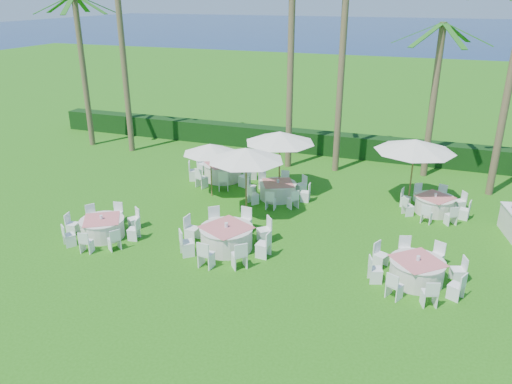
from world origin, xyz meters
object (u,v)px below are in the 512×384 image
umbrella_b (246,154)px  umbrella_c (280,137)px  banquet_table_b (227,237)px  banquet_table_e (278,190)px  umbrella_a (210,149)px  banquet_table_f (434,204)px  banquet_table_d (223,171)px  banquet_table_a (103,227)px  banquet_table_c (417,270)px  umbrella_d (415,145)px

umbrella_b → umbrella_c: bearing=80.7°
banquet_table_b → umbrella_b: umbrella_b is taller
umbrella_c → banquet_table_e: bearing=-76.9°
umbrella_a → banquet_table_f: bearing=9.1°
banquet_table_b → umbrella_c: 6.12m
banquet_table_d → umbrella_a: bearing=-80.0°
banquet_table_f → umbrella_a: size_ratio=1.14×
banquet_table_b → banquet_table_e: banquet_table_b is taller
banquet_table_e → umbrella_c: size_ratio=0.92×
banquet_table_a → banquet_table_e: banquet_table_e is taller
banquet_table_c → banquet_table_f: 5.81m
banquet_table_a → banquet_table_e: (4.98, 5.81, 0.00)m
banquet_table_a → banquet_table_c: banquet_table_c is taller
banquet_table_b → umbrella_c: bearing=88.7°
banquet_table_d → umbrella_d: 9.01m
banquet_table_c → umbrella_d: umbrella_d is taller
banquet_table_a → banquet_table_d: bearing=76.3°
banquet_table_b → umbrella_d: 8.80m
umbrella_b → umbrella_d: size_ratio=0.92×
banquet_table_c → umbrella_a: umbrella_a is taller
umbrella_c → umbrella_b: bearing=-99.3°
banquet_table_b → banquet_table_e: (0.29, 5.06, -0.06)m
banquet_table_d → umbrella_b: 4.96m
banquet_table_f → umbrella_c: size_ratio=0.89×
banquet_table_e → umbrella_c: bearing=103.1°
banquet_table_b → banquet_table_d: banquet_table_b is taller
banquet_table_c → umbrella_c: umbrella_c is taller
banquet_table_d → banquet_table_f: banquet_table_d is taller
umbrella_a → banquet_table_d: bearing=100.0°
umbrella_b → umbrella_d: 7.01m
banquet_table_a → banquet_table_c: (11.16, 0.76, 0.02)m
banquet_table_b → umbrella_a: bearing=120.9°
banquet_table_b → banquet_table_e: 5.07m
banquet_table_e → umbrella_c: 2.33m
banquet_table_b → banquet_table_d: (-2.95, 6.42, -0.00)m
banquet_table_f → banquet_table_c: bearing=-93.6°
banquet_table_d → umbrella_a: (0.37, -2.12, 1.77)m
umbrella_c → banquet_table_b: bearing=-91.3°
banquet_table_e → umbrella_d: size_ratio=0.86×
banquet_table_a → umbrella_c: size_ratio=0.91×
banquet_table_a → banquet_table_b: (4.69, 0.75, 0.06)m
banquet_table_c → umbrella_a: bearing=154.6°
banquet_table_f → umbrella_d: bearing=157.4°
banquet_table_e → banquet_table_f: (6.54, 0.75, -0.01)m
umbrella_a → banquet_table_b: bearing=-59.1°
banquet_table_d → banquet_table_e: (3.24, -1.36, -0.05)m
umbrella_b → umbrella_c: size_ratio=0.98×
banquet_table_e → banquet_table_d: bearing=157.2°
banquet_table_d → banquet_table_f: size_ratio=1.16×
banquet_table_d → banquet_table_e: size_ratio=1.12×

